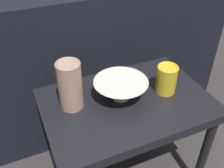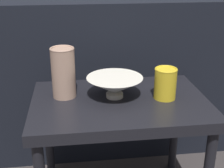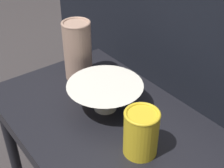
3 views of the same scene
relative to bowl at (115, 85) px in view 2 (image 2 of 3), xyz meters
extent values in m
cube|color=black|center=(0.02, -0.03, -0.07)|extent=(0.64, 0.43, 0.04)
cylinder|color=black|center=(-0.27, 0.16, -0.30)|extent=(0.04, 0.04, 0.43)
cylinder|color=black|center=(0.30, 0.16, -0.30)|extent=(0.04, 0.04, 0.43)
cube|color=black|center=(0.02, 0.51, -0.13)|extent=(1.45, 0.50, 0.77)
cylinder|color=silver|center=(0.00, 0.00, -0.04)|extent=(0.06, 0.06, 0.02)
cone|color=silver|center=(0.00, 0.00, 0.00)|extent=(0.21, 0.21, 0.06)
cylinder|color=tan|center=(-0.18, 0.03, 0.05)|extent=(0.09, 0.09, 0.18)
torus|color=tan|center=(-0.18, 0.03, 0.14)|extent=(0.09, 0.09, 0.01)
cylinder|color=gold|center=(0.18, -0.03, 0.01)|extent=(0.08, 0.08, 0.11)
torus|color=gold|center=(0.18, -0.03, 0.07)|extent=(0.08, 0.08, 0.01)
camera|label=1|loc=(-0.35, -0.71, 0.60)|focal=42.00mm
camera|label=2|loc=(-0.15, -1.05, 0.43)|focal=50.00mm
camera|label=3|loc=(0.56, -0.40, 0.49)|focal=50.00mm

